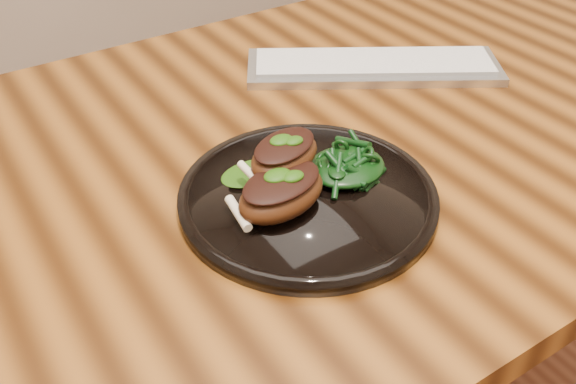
# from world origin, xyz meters

# --- Properties ---
(desk) EXTENTS (1.60, 0.80, 0.75)m
(desk) POSITION_xyz_m (0.00, 0.00, 0.67)
(desk) COLOR #381A07
(desk) RESTS_ON ground
(plate) EXTENTS (0.29, 0.29, 0.02)m
(plate) POSITION_xyz_m (-0.01, -0.12, 0.76)
(plate) COLOR black
(plate) RESTS_ON desk
(lamb_chop_front) EXTENTS (0.12, 0.09, 0.05)m
(lamb_chop_front) POSITION_xyz_m (-0.05, -0.13, 0.79)
(lamb_chop_front) COLOR #49220E
(lamb_chop_front) RESTS_ON plate
(lamb_chop_back) EXTENTS (0.11, 0.09, 0.04)m
(lamb_chop_back) POSITION_xyz_m (-0.02, -0.09, 0.81)
(lamb_chop_back) COLOR #49220E
(lamb_chop_back) RESTS_ON plate
(herb_smear) EXTENTS (0.08, 0.05, 0.00)m
(herb_smear) POSITION_xyz_m (-0.05, -0.06, 0.77)
(herb_smear) COLOR #163F06
(herb_smear) RESTS_ON plate
(greens_heap) EXTENTS (0.09, 0.09, 0.04)m
(greens_heap) POSITION_xyz_m (0.05, -0.12, 0.78)
(greens_heap) COLOR black
(greens_heap) RESTS_ON plate
(keyboard) EXTENTS (0.39, 0.30, 0.02)m
(keyboard) POSITION_xyz_m (0.26, 0.10, 0.76)
(keyboard) COLOR #BBBDBF
(keyboard) RESTS_ON desk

